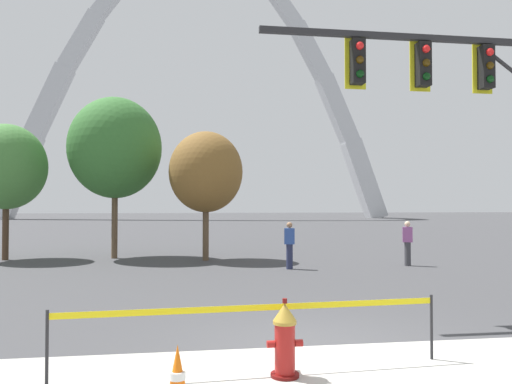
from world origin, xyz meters
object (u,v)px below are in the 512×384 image
Objects in this scene: fire_hydrant at (285,340)px; pedestrian_standing_center at (408,243)px; traffic_signal_gantry at (505,99)px; monument_arch at (199,92)px; pedestrian_walking_left at (290,245)px; traffic_cone_by_hydrant at (177,381)px.

fire_hydrant is 0.62× the size of pedestrian_standing_center.
monument_arch reaches higher than traffic_signal_gantry.
monument_arch reaches higher than pedestrian_walking_left.
fire_hydrant is 1.36× the size of traffic_cone_by_hydrant.
traffic_signal_gantry is 4.92× the size of pedestrian_standing_center.
traffic_signal_gantry is 8.05m from pedestrian_standing_center.
traffic_signal_gantry is at bearing -65.25° from pedestrian_walking_left.
pedestrian_walking_left is at bearing 77.51° from fire_hydrant.
pedestrian_standing_center is at bearing -84.43° from monument_arch.
fire_hydrant is at bearing -122.57° from pedestrian_standing_center.
fire_hydrant is 72.93m from monument_arch.
traffic_cone_by_hydrant is 8.85m from traffic_signal_gantry.
pedestrian_walking_left and pedestrian_standing_center have the same top height.
pedestrian_walking_left is at bearing -88.58° from monument_arch.
traffic_signal_gantry is (6.70, 4.14, 4.05)m from traffic_cone_by_hydrant.
traffic_signal_gantry is at bearing 30.73° from fire_hydrant.
pedestrian_walking_left is (2.22, 10.03, 0.35)m from fire_hydrant.
traffic_cone_by_hydrant is 0.46× the size of pedestrian_walking_left.
fire_hydrant is 1.63m from traffic_cone_by_hydrant.
traffic_cone_by_hydrant is at bearing -125.10° from pedestrian_standing_center.
monument_arch is at bearing 93.96° from traffic_signal_gantry.
fire_hydrant reaches higher than traffic_cone_by_hydrant.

